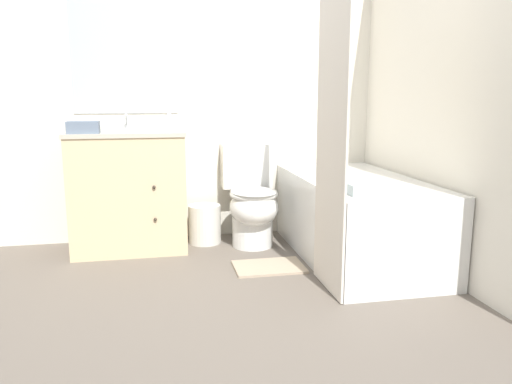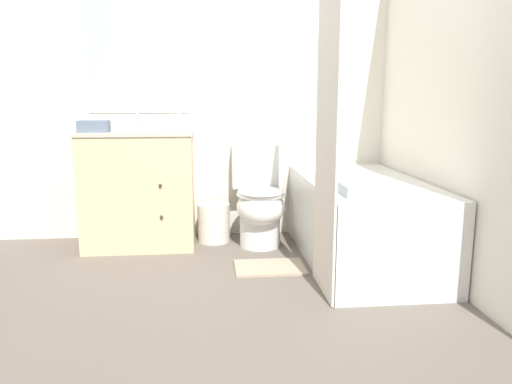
# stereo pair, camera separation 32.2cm
# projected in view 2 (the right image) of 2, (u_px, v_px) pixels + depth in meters

# --- Properties ---
(ground_plane) EXTENTS (14.00, 14.00, 0.00)m
(ground_plane) POSITION_uv_depth(u_px,v_px,m) (261.00, 321.00, 2.58)
(ground_plane) COLOR #6B6056
(wall_back) EXTENTS (8.00, 0.06, 2.50)m
(wall_back) POSITION_uv_depth(u_px,v_px,m) (237.00, 82.00, 4.01)
(wall_back) COLOR silver
(wall_back) RESTS_ON ground_plane
(wall_right) EXTENTS (0.05, 2.68, 2.50)m
(wall_right) POSITION_uv_depth(u_px,v_px,m) (432.00, 80.00, 3.28)
(wall_right) COLOR silver
(wall_right) RESTS_ON ground_plane
(vanity_cabinet) EXTENTS (0.84, 0.54, 0.89)m
(vanity_cabinet) POSITION_uv_depth(u_px,v_px,m) (139.00, 188.00, 3.81)
(vanity_cabinet) COLOR beige
(vanity_cabinet) RESTS_ON ground_plane
(sink_faucet) EXTENTS (0.14, 0.12, 0.12)m
(sink_faucet) POSITION_uv_depth(u_px,v_px,m) (140.00, 124.00, 3.90)
(sink_faucet) COLOR silver
(sink_faucet) RESTS_ON vanity_cabinet
(toilet) EXTENTS (0.40, 0.62, 0.77)m
(toilet) POSITION_uv_depth(u_px,v_px,m) (259.00, 201.00, 3.85)
(toilet) COLOR white
(toilet) RESTS_ON ground_plane
(bathtub) EXTENTS (0.77, 1.56, 0.58)m
(bathtub) POSITION_uv_depth(u_px,v_px,m) (362.00, 220.00, 3.49)
(bathtub) COLOR white
(bathtub) RESTS_ON ground_plane
(shower_curtain) EXTENTS (0.02, 0.49, 1.92)m
(shower_curtain) POSITION_uv_depth(u_px,v_px,m) (327.00, 129.00, 2.79)
(shower_curtain) COLOR silver
(shower_curtain) RESTS_ON ground_plane
(wastebasket) EXTENTS (0.25, 0.25, 0.30)m
(wastebasket) POSITION_uv_depth(u_px,v_px,m) (214.00, 223.00, 3.97)
(wastebasket) COLOR silver
(wastebasket) RESTS_ON ground_plane
(tissue_box) EXTENTS (0.13, 0.11, 0.10)m
(tissue_box) POSITION_uv_depth(u_px,v_px,m) (148.00, 124.00, 3.83)
(tissue_box) COLOR white
(tissue_box) RESTS_ON vanity_cabinet
(soap_dispenser) EXTENTS (0.05, 0.05, 0.15)m
(soap_dispenser) POSITION_uv_depth(u_px,v_px,m) (179.00, 121.00, 3.75)
(soap_dispenser) COLOR silver
(soap_dispenser) RESTS_ON vanity_cabinet
(hand_towel_folded) EXTENTS (0.21, 0.13, 0.08)m
(hand_towel_folded) POSITION_uv_depth(u_px,v_px,m) (94.00, 126.00, 3.53)
(hand_towel_folded) COLOR slate
(hand_towel_folded) RESTS_ON vanity_cabinet
(bath_towel_folded) EXTENTS (0.29, 0.22, 0.06)m
(bath_towel_folded) POSITION_uv_depth(u_px,v_px,m) (367.00, 190.00, 2.90)
(bath_towel_folded) COLOR silver
(bath_towel_folded) RESTS_ON bathtub
(bath_mat) EXTENTS (0.47, 0.32, 0.02)m
(bath_mat) POSITION_uv_depth(u_px,v_px,m) (270.00, 267.00, 3.37)
(bath_mat) COLOR tan
(bath_mat) RESTS_ON ground_plane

